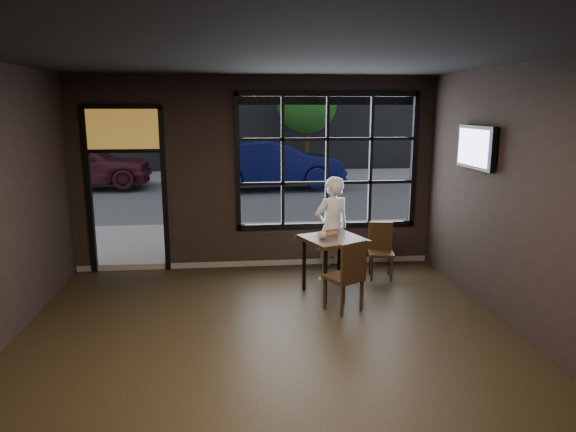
{
  "coord_description": "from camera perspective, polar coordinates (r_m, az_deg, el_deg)",
  "views": [
    {
      "loc": [
        -0.37,
        -4.99,
        2.68
      ],
      "look_at": [
        0.4,
        2.2,
        1.15
      ],
      "focal_mm": 32.0,
      "sensor_mm": 36.0,
      "label": 1
    }
  ],
  "objects": [
    {
      "name": "floor",
      "position": [
        5.68,
        -1.71,
        -16.34
      ],
      "size": [
        6.0,
        7.0,
        0.02
      ],
      "primitive_type": "cube",
      "color": "black",
      "rests_on": "ground"
    },
    {
      "name": "cafe_table",
      "position": [
        7.53,
        4.99,
        -5.5
      ],
      "size": [
        1.02,
        1.02,
        0.85
      ],
      "primitive_type": "cube",
      "rotation": [
        0.0,
        0.0,
        0.36
      ],
      "color": "black",
      "rests_on": "floor"
    },
    {
      "name": "street_asphalt",
      "position": [
        29.11,
        -5.41,
        6.59
      ],
      "size": [
        60.0,
        41.0,
        0.04
      ],
      "primitive_type": "cube",
      "color": "#545456",
      "rests_on": "ground"
    },
    {
      "name": "cup",
      "position": [
        7.34,
        3.87,
        -2.13
      ],
      "size": [
        0.14,
        0.14,
        0.1
      ],
      "primitive_type": "imported",
      "rotation": [
        0.0,
        0.0,
        0.17
      ],
      "color": "silver",
      "rests_on": "cafe_table"
    },
    {
      "name": "ceiling",
      "position": [
        5.03,
        -1.95,
        17.99
      ],
      "size": [
        6.0,
        7.0,
        0.02
      ],
      "primitive_type": "cube",
      "color": "black",
      "rests_on": "ground"
    },
    {
      "name": "chair_near",
      "position": [
        6.92,
        6.16,
        -6.54
      ],
      "size": [
        0.59,
        0.59,
        0.99
      ],
      "primitive_type": "cube",
      "rotation": [
        0.0,
        0.0,
        3.67
      ],
      "color": "black",
      "rests_on": "floor"
    },
    {
      "name": "stained_transom",
      "position": [
        8.67,
        -17.87,
        9.21
      ],
      "size": [
        1.2,
        0.06,
        0.7
      ],
      "primitive_type": "cube",
      "color": "orange",
      "rests_on": "ground"
    },
    {
      "name": "maroon_car",
      "position": [
        18.26,
        -22.31,
        5.47
      ],
      "size": [
        4.8,
        2.19,
        1.6
      ],
      "primitive_type": "imported",
      "rotation": [
        0.0,
        0.0,
        1.64
      ],
      "color": "#491622",
      "rests_on": "street_asphalt"
    },
    {
      "name": "tv",
      "position": [
        7.5,
        20.18,
        7.17
      ],
      "size": [
        0.11,
        1.0,
        0.59
      ],
      "primitive_type": "cube",
      "color": "black",
      "rests_on": "wall_right"
    },
    {
      "name": "building_across",
      "position": [
        28.4,
        -5.7,
        21.68
      ],
      "size": [
        28.0,
        12.0,
        15.0
      ],
      "primitive_type": "cube",
      "color": "#5B5956",
      "rests_on": "ground"
    },
    {
      "name": "chair_window",
      "position": [
        8.3,
        10.31,
        -3.9
      ],
      "size": [
        0.44,
        0.44,
        0.88
      ],
      "primitive_type": "cube",
      "rotation": [
        0.0,
        0.0,
        -0.17
      ],
      "color": "black",
      "rests_on": "floor"
    },
    {
      "name": "tree_right",
      "position": [
        20.53,
        2.12,
        12.42
      ],
      "size": [
        2.37,
        2.37,
        4.04
      ],
      "color": "#332114",
      "rests_on": "street_asphalt"
    },
    {
      "name": "hotdog",
      "position": [
        7.6,
        4.85,
        -1.81
      ],
      "size": [
        0.21,
        0.16,
        0.06
      ],
      "primitive_type": null,
      "rotation": [
        0.0,
        0.0,
        0.45
      ],
      "color": "tan",
      "rests_on": "cafe_table"
    },
    {
      "name": "wall_right",
      "position": [
        6.12,
        27.46,
        0.41
      ],
      "size": [
        0.04,
        7.0,
        3.2
      ],
      "primitive_type": "cube",
      "color": "black",
      "rests_on": "ground"
    },
    {
      "name": "man",
      "position": [
        8.01,
        4.9,
        -1.45
      ],
      "size": [
        0.71,
        0.59,
        1.66
      ],
      "primitive_type": "imported",
      "rotation": [
        0.0,
        0.0,
        3.51
      ],
      "color": "white",
      "rests_on": "floor"
    },
    {
      "name": "navy_car",
      "position": [
        16.92,
        -1.86,
        5.83
      ],
      "size": [
        4.83,
        2.05,
        1.55
      ],
      "primitive_type": "imported",
      "rotation": [
        0.0,
        0.0,
        1.66
      ],
      "color": "#070C3B",
      "rests_on": "street_asphalt"
    },
    {
      "name": "window_frame",
      "position": [
        8.67,
        4.37,
        6.1
      ],
      "size": [
        3.06,
        0.12,
        2.28
      ],
      "primitive_type": "cube",
      "color": "black",
      "rests_on": "ground"
    },
    {
      "name": "tree_left",
      "position": [
        19.82,
        -11.78,
        11.08
      ],
      "size": [
        2.05,
        2.05,
        3.49
      ],
      "color": "#332114",
      "rests_on": "street_asphalt"
    }
  ]
}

